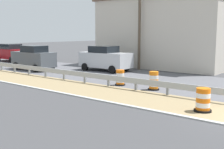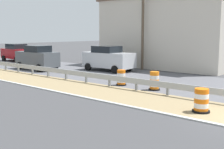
{
  "view_description": "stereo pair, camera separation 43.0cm",
  "coord_description": "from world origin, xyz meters",
  "px_view_note": "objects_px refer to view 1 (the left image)",
  "views": [
    {
      "loc": [
        -11.58,
        -2.29,
        3.25
      ],
      "look_at": [
        0.44,
        7.41,
        1.03
      ],
      "focal_mm": 46.74,
      "sensor_mm": 36.0,
      "label": 1
    },
    {
      "loc": [
        -11.31,
        -2.62,
        3.25
      ],
      "look_at": [
        0.44,
        7.41,
        1.03
      ],
      "focal_mm": 46.74,
      "sensor_mm": 36.0,
      "label": 2
    }
  ],
  "objects_px": {
    "traffic_barrel_mid": "(120,78)",
    "car_lead_near_lane": "(33,58)",
    "utility_pole_near": "(139,26)",
    "car_mid_far_lane": "(12,53)",
    "traffic_barrel_nearest": "(203,101)",
    "traffic_barrel_close": "(154,82)",
    "car_trailing_near_lane": "(105,58)"
  },
  "relations": [
    {
      "from": "car_lead_near_lane",
      "to": "car_mid_far_lane",
      "type": "xyz_separation_m",
      "value": [
        3.13,
        8.33,
        -0.07
      ]
    },
    {
      "from": "traffic_barrel_close",
      "to": "car_mid_far_lane",
      "type": "height_order",
      "value": "car_mid_far_lane"
    },
    {
      "from": "car_lead_near_lane",
      "to": "traffic_barrel_mid",
      "type": "bearing_deg",
      "value": 173.32
    },
    {
      "from": "traffic_barrel_close",
      "to": "car_lead_near_lane",
      "type": "xyz_separation_m",
      "value": [
        1.28,
        12.99,
        0.59
      ]
    },
    {
      "from": "traffic_barrel_close",
      "to": "car_lead_near_lane",
      "type": "bearing_deg",
      "value": 84.39
    },
    {
      "from": "utility_pole_near",
      "to": "traffic_barrel_nearest",
      "type": "bearing_deg",
      "value": -135.4
    },
    {
      "from": "car_mid_far_lane",
      "to": "utility_pole_near",
      "type": "relative_size",
      "value": 0.57
    },
    {
      "from": "car_lead_near_lane",
      "to": "traffic_barrel_nearest",
      "type": "bearing_deg",
      "value": 167.06
    },
    {
      "from": "traffic_barrel_nearest",
      "to": "car_mid_far_lane",
      "type": "height_order",
      "value": "car_mid_far_lane"
    },
    {
      "from": "traffic_barrel_mid",
      "to": "utility_pole_near",
      "type": "xyz_separation_m",
      "value": [
        7.25,
        3.44,
        3.42
      ]
    },
    {
      "from": "traffic_barrel_mid",
      "to": "utility_pole_near",
      "type": "height_order",
      "value": "utility_pole_near"
    },
    {
      "from": "traffic_barrel_close",
      "to": "car_lead_near_lane",
      "type": "distance_m",
      "value": 13.06
    },
    {
      "from": "car_trailing_near_lane",
      "to": "utility_pole_near",
      "type": "xyz_separation_m",
      "value": [
        2.48,
        -1.83,
        2.79
      ]
    },
    {
      "from": "traffic_barrel_mid",
      "to": "traffic_barrel_close",
      "type": "bearing_deg",
      "value": -89.19
    },
    {
      "from": "traffic_barrel_nearest",
      "to": "traffic_barrel_mid",
      "type": "bearing_deg",
      "value": 67.02
    },
    {
      "from": "traffic_barrel_nearest",
      "to": "traffic_barrel_mid",
      "type": "xyz_separation_m",
      "value": [
        2.71,
        6.38,
        -0.01
      ]
    },
    {
      "from": "traffic_barrel_close",
      "to": "car_mid_far_lane",
      "type": "relative_size",
      "value": 0.25
    },
    {
      "from": "traffic_barrel_close",
      "to": "car_lead_near_lane",
      "type": "relative_size",
      "value": 0.24
    },
    {
      "from": "traffic_barrel_mid",
      "to": "car_lead_near_lane",
      "type": "distance_m",
      "value": 10.7
    },
    {
      "from": "car_trailing_near_lane",
      "to": "car_mid_far_lane",
      "type": "relative_size",
      "value": 1.08
    },
    {
      "from": "traffic_barrel_nearest",
      "to": "utility_pole_near",
      "type": "xyz_separation_m",
      "value": [
        9.96,
        9.82,
        3.41
      ]
    },
    {
      "from": "traffic_barrel_close",
      "to": "car_mid_far_lane",
      "type": "xyz_separation_m",
      "value": [
        4.4,
        21.31,
        0.51
      ]
    },
    {
      "from": "traffic_barrel_close",
      "to": "car_trailing_near_lane",
      "type": "relative_size",
      "value": 0.23
    },
    {
      "from": "car_lead_near_lane",
      "to": "utility_pole_near",
      "type": "bearing_deg",
      "value": -139.94
    },
    {
      "from": "traffic_barrel_nearest",
      "to": "car_trailing_near_lane",
      "type": "distance_m",
      "value": 13.86
    },
    {
      "from": "traffic_barrel_nearest",
      "to": "car_lead_near_lane",
      "type": "height_order",
      "value": "car_lead_near_lane"
    },
    {
      "from": "traffic_barrel_nearest",
      "to": "car_mid_far_lane",
      "type": "xyz_separation_m",
      "value": [
        7.14,
        25.3,
        0.55
      ]
    },
    {
      "from": "traffic_barrel_mid",
      "to": "car_lead_near_lane",
      "type": "height_order",
      "value": "car_lead_near_lane"
    },
    {
      "from": "traffic_barrel_nearest",
      "to": "traffic_barrel_mid",
      "type": "distance_m",
      "value": 6.93
    },
    {
      "from": "traffic_barrel_nearest",
      "to": "car_trailing_near_lane",
      "type": "bearing_deg",
      "value": 57.29
    },
    {
      "from": "traffic_barrel_mid",
      "to": "utility_pole_near",
      "type": "bearing_deg",
      "value": 25.38
    },
    {
      "from": "utility_pole_near",
      "to": "traffic_barrel_close",
      "type": "bearing_deg",
      "value": -141.07
    }
  ]
}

